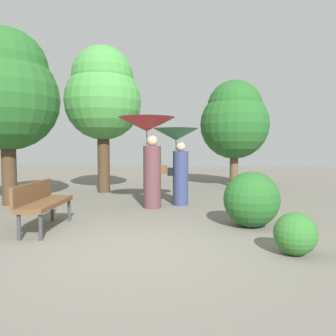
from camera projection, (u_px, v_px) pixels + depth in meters
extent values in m
plane|color=#6B665B|center=(137.00, 250.00, 4.65)|extent=(40.00, 40.00, 0.00)
cylinder|color=#563338|center=(152.00, 177.00, 7.81)|extent=(0.42, 0.42, 1.48)
sphere|color=tan|center=(152.00, 141.00, 7.75)|extent=(0.26, 0.26, 0.26)
cylinder|color=#333338|center=(147.00, 149.00, 7.77)|extent=(0.02, 0.02, 0.85)
cone|color=#B22D2D|center=(147.00, 124.00, 7.73)|extent=(1.34, 1.34, 0.33)
cube|color=brown|center=(164.00, 170.00, 7.79)|extent=(0.14, 0.10, 0.20)
cylinder|color=navy|center=(181.00, 178.00, 8.20)|extent=(0.38, 0.38, 1.34)
sphere|color=tan|center=(181.00, 147.00, 8.15)|extent=(0.24, 0.24, 0.24)
cylinder|color=#333338|center=(176.00, 155.00, 8.17)|extent=(0.02, 0.02, 0.73)
cone|color=#33724C|center=(176.00, 134.00, 8.13)|extent=(1.12, 1.12, 0.29)
cube|color=black|center=(170.00, 172.00, 8.20)|extent=(0.14, 0.10, 0.20)
cylinder|color=#38383D|center=(40.00, 227.00, 5.10)|extent=(0.06, 0.06, 0.44)
cylinder|color=#38383D|center=(19.00, 226.00, 5.12)|extent=(0.06, 0.06, 0.44)
cylinder|color=#38383D|center=(69.00, 210.00, 6.44)|extent=(0.06, 0.06, 0.44)
cylinder|color=#38383D|center=(52.00, 210.00, 6.45)|extent=(0.06, 0.06, 0.44)
cube|color=brown|center=(47.00, 204.00, 5.76)|extent=(0.57, 1.53, 0.08)
cube|color=brown|center=(33.00, 193.00, 5.76)|extent=(0.19, 1.50, 0.35)
cylinder|color=#42301E|center=(103.00, 132.00, 10.40)|extent=(0.38, 0.38, 3.82)
sphere|color=#428C3D|center=(103.00, 102.00, 10.34)|extent=(2.40, 2.40, 2.40)
sphere|color=#428C3D|center=(103.00, 77.00, 10.29)|extent=(1.92, 1.92, 1.92)
cylinder|color=brown|center=(234.00, 145.00, 12.00)|extent=(0.30, 0.30, 3.01)
sphere|color=#235B23|center=(234.00, 125.00, 11.95)|extent=(2.48, 2.48, 2.48)
sphere|color=#235B23|center=(235.00, 108.00, 11.91)|extent=(1.99, 1.99, 1.99)
cylinder|color=#42301E|center=(8.00, 135.00, 8.15)|extent=(0.35, 0.35, 3.51)
sphere|color=#235B23|center=(7.00, 99.00, 8.09)|extent=(2.53, 2.53, 2.53)
sphere|color=#235B23|center=(6.00, 70.00, 8.04)|extent=(2.02, 2.02, 2.02)
sphere|color=#2D6B28|center=(295.00, 234.00, 4.42)|extent=(0.58, 0.58, 0.58)
sphere|color=#235B23|center=(251.00, 199.00, 5.96)|extent=(1.01, 1.01, 1.01)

